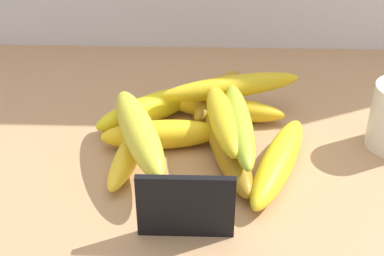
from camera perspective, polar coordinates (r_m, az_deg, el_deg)
The scene contains 13 objects.
counter_top at distance 76.66cm, azimuth 3.98°, elevation -5.98°, with size 110.00×76.00×3.00cm, color tan.
chalkboard_sign at distance 65.72cm, azimuth -0.62°, elevation -7.87°, with size 11.00×1.80×8.40cm.
banana_0 at distance 77.92cm, azimuth -6.10°, elevation -2.42°, with size 15.88×3.20×3.20cm, color yellow.
banana_1 at distance 80.27cm, azimuth -3.00°, elevation -0.64°, with size 16.69×4.05×4.05cm, color yellow.
banana_2 at distance 77.51cm, azimuth 3.51°, elevation -2.14°, with size 19.49×3.98×3.98cm, color #A4791B.
banana_3 at distance 85.83cm, azimuth -4.15°, elevation 1.90°, with size 17.58×4.14×4.14cm, color yellow.
banana_4 at distance 86.34cm, azimuth 3.29°, elevation 1.90°, with size 17.53×3.47×3.47cm, color yellow.
banana_5 at distance 76.05cm, azimuth 8.42°, elevation -3.28°, with size 19.77×4.05×4.05cm, color yellow.
banana_6 at distance 89.04cm, azimuth 2.56°, elevation 3.20°, with size 15.42×3.95×3.95cm, color #AA811D.
banana_7 at distance 76.50cm, azimuth 3.08°, elevation 0.80°, with size 16.37×3.60×3.60cm, color gold.
banana_8 at distance 75.18cm, azimuth -5.20°, elevation -0.39°, with size 20.05×4.27×4.27cm, color gold.
banana_9 at distance 76.05cm, azimuth 4.66°, elevation 0.36°, with size 19.34×3.29×3.29cm, color #A0B82C.
banana_10 at distance 85.19cm, azimuth 4.00°, elevation 4.05°, with size 20.98×3.30×3.30cm, color gold.
Camera 1 is at (-3.58, -58.35, 51.08)cm, focal length 54.59 mm.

